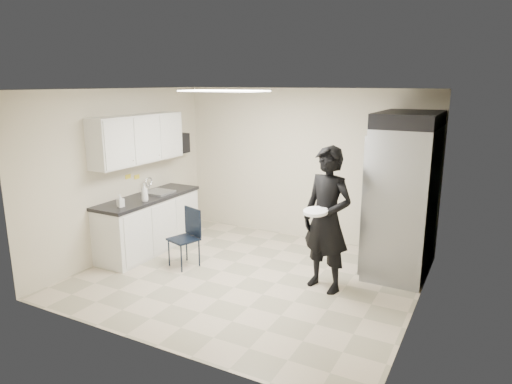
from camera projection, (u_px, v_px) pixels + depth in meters
The scene contains 21 objects.
floor at pixel (248, 277), 6.47m from camera, with size 4.50×4.50×0.00m, color #B8A890.
ceiling at pixel (247, 89), 5.86m from camera, with size 4.50×4.50×0.00m, color white.
back_wall at pixel (304, 165), 7.88m from camera, with size 4.50×4.50×0.00m, color beige.
left_wall at pixel (123, 173), 7.19m from camera, with size 4.00×4.00×0.00m, color beige.
right_wall at pixel (422, 209), 5.14m from camera, with size 4.00×4.00×0.00m, color beige.
ceiling_panel at pixel (224, 91), 6.49m from camera, with size 1.20×0.60×0.02m, color white.
lower_counter at pixel (149, 225), 7.43m from camera, with size 0.60×1.90×0.86m, color silver.
countertop at pixel (148, 198), 7.32m from camera, with size 0.64×1.95×0.05m, color black.
sink at pixel (159, 195), 7.53m from camera, with size 0.42×0.40×0.14m, color gray.
faucet at pixel (149, 185), 7.59m from camera, with size 0.02×0.02×0.24m, color silver.
upper_cabinets at pixel (138, 139), 7.16m from camera, with size 0.35×1.80×0.75m, color silver.
towel_dispenser at pixel (180, 143), 8.23m from camera, with size 0.22×0.30×0.35m, color black.
notice_sticker_left at pixel (128, 177), 7.29m from camera, with size 0.00×0.12×0.07m, color yellow.
notice_sticker_right at pixel (137, 177), 7.47m from camera, with size 0.00×0.12×0.07m, color yellow.
commercial_fridge at pixel (403, 201), 6.48m from camera, with size 0.80×1.35×2.10m, color gray.
fridge_compressor at pixel (410, 119), 6.22m from camera, with size 0.80×1.35×0.20m, color black.
folding_chair at pixel (184, 239), 6.75m from camera, with size 0.38×0.38×0.85m, color black.
man_tuxedo at pixel (327, 220), 5.90m from camera, with size 0.70×0.47×1.92m, color black.
bucket_lid at pixel (316, 212), 5.69m from camera, with size 0.31×0.31×0.04m, color white.
soap_bottle_a at pixel (144, 192), 6.97m from camera, with size 0.11×0.11×0.28m, color white.
soap_bottle_b at pixel (120, 201), 6.66m from camera, with size 0.08×0.09×0.19m, color #A9AAB5.
Camera 1 is at (2.92, -5.25, 2.69)m, focal length 32.00 mm.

